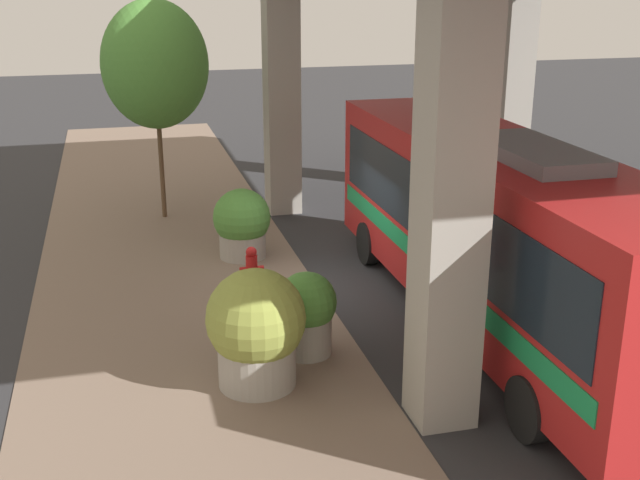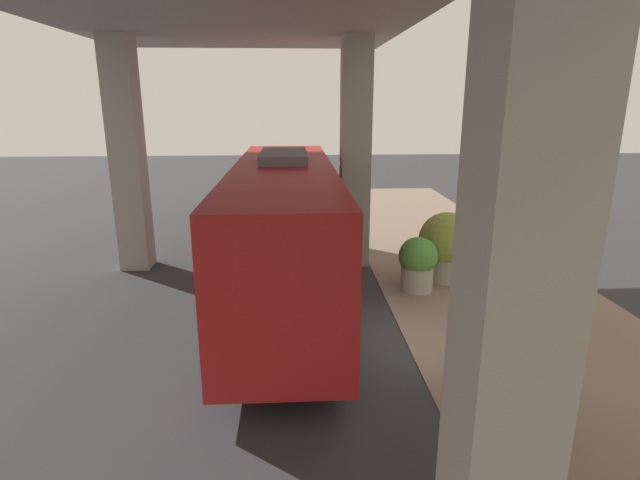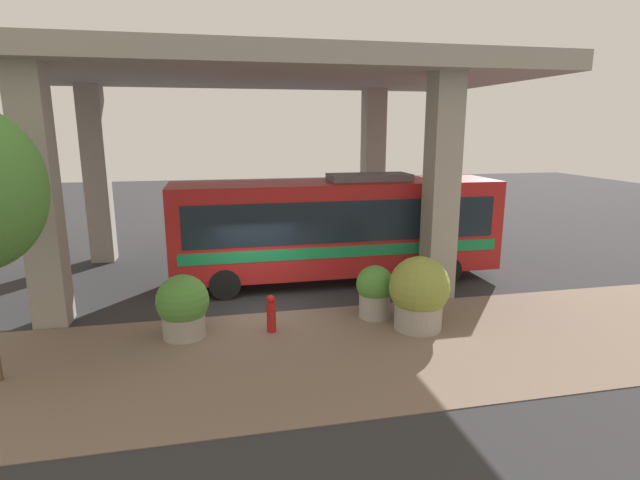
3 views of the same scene
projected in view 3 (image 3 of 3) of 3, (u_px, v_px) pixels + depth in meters
The scene contains 8 objects.
ground_plane at pixel (262, 313), 14.87m from camera, with size 80.00×80.00×0.00m, color #2D2D30.
sidewalk_strip at pixel (274, 357), 12.01m from camera, with size 6.00×40.00×0.02m.
overpass at pixel (245, 89), 17.20m from camera, with size 9.40×19.62×7.65m.
bus at pixel (337, 224), 17.60m from camera, with size 2.65×11.43×3.83m.
fire_hydrant at pixel (271, 314), 13.40m from camera, with size 0.51×0.25×1.06m.
planter_front at pixel (183, 306), 13.03m from camera, with size 1.37×1.37×1.70m.
planter_middle at pixel (375, 291), 14.41m from camera, with size 1.08×1.08×1.56m.
planter_back at pixel (419, 293), 13.53m from camera, with size 1.65×1.65×2.04m.
Camera 3 is at (-14.07, 1.22, 5.43)m, focal length 28.00 mm.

